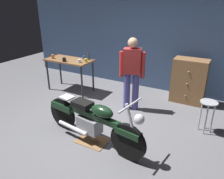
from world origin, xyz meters
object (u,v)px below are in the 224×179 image
Objects in this scene: motorcycle at (92,120)px; bottle at (89,56)px; wooden_dresser at (189,81)px; shop_stool at (208,109)px; person_standing at (132,71)px; mug_black_matte at (64,60)px; mug_yellow_tall at (86,60)px; mug_white_ceramic at (79,61)px; mug_blue_enamel at (84,58)px; mug_orange_travel at (53,57)px.

bottle is (-1.39, 1.96, 0.55)m from motorcycle.
wooden_dresser is at bearing 13.62° from bottle.
shop_stool is at bearing 46.24° from motorcycle.
person_standing is 1.73m from shop_stool.
mug_black_matte is 0.56m from mug_yellow_tall.
person_standing is 15.75× the size of mug_yellow_tall.
mug_white_ceramic is 1.10× the size of mug_blue_enamel.
mug_yellow_tall is 0.95× the size of mug_orange_travel.
motorcycle is 2.53m from mug_blue_enamel.
person_standing is 1.55m from wooden_dresser.
person_standing reaches higher than mug_yellow_tall.
person_standing is 1.52× the size of wooden_dresser.
mug_black_matte is 0.65m from bottle.
mug_white_ceramic is 0.35m from bottle.
mug_orange_travel is (-4.08, 0.24, 0.46)m from shop_stool.
motorcycle is 2.88m from mug_orange_travel.
shop_stool is 5.16× the size of mug_black_matte.
shop_stool is 5.75× the size of mug_orange_travel.
motorcycle is at bearing -52.34° from mug_yellow_tall.
mug_orange_travel reaches higher than motorcycle.
motorcycle reaches higher than shop_stool.
bottle is (0.14, 0.01, 0.05)m from mug_blue_enamel.
wooden_dresser is 2.79m from mug_white_ceramic.
mug_black_matte is at bearing 177.75° from shop_stool.
mug_orange_travel is at bearing -179.15° from mug_white_ceramic.
person_standing is 2.61× the size of shop_stool.
bottle reaches higher than shop_stool.
bottle reaches higher than mug_white_ceramic.
mug_orange_travel is at bearing 176.57° from shop_stool.
mug_blue_enamel is 0.96× the size of mug_orange_travel.
shop_stool is 3.12m from mug_yellow_tall.
mug_white_ceramic is 0.89m from mug_orange_travel.
shop_stool is 3.61m from mug_black_matte.
wooden_dresser is at bearing 115.83° from shop_stool.
person_standing is 1.52m from mug_white_ceramic.
wooden_dresser is at bearing 18.89° from mug_yellow_tall.
motorcycle is 19.56× the size of mug_orange_travel.
person_standing reaches higher than mug_black_matte.
motorcycle is at bearing -51.69° from mug_blue_enamel.
mug_orange_travel is (-0.80, -0.35, 0.01)m from mug_blue_enamel.
person_standing is 1.41m from mug_yellow_tall.
motorcycle is 9.03× the size of bottle.
bottle is at bearing 4.97° from mug_blue_enamel.
person_standing is at bearing 95.75° from motorcycle.
mug_orange_travel reaches higher than shop_stool.
person_standing reaches higher than bottle.
mug_white_ceramic is at bearing -159.65° from wooden_dresser.
motorcycle is at bearing -34.31° from mug_orange_travel.
bottle reaches higher than motorcycle.
mug_blue_enamel is 0.88m from mug_orange_travel.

